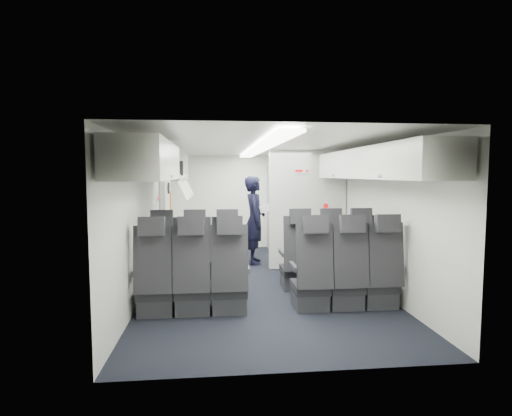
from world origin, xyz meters
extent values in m
cube|color=black|center=(0.00, 0.00, -0.01)|extent=(3.40, 6.00, 0.01)
cube|color=white|center=(0.00, 0.00, 2.15)|extent=(3.40, 6.00, 0.01)
cube|color=silver|center=(0.00, 3.00, 1.07)|extent=(3.40, 0.01, 2.15)
cube|color=silver|center=(0.00, -3.00, 1.07)|extent=(3.40, 0.01, 2.15)
cube|color=silver|center=(-1.70, 0.00, 1.07)|extent=(0.01, 6.00, 2.15)
cube|color=silver|center=(1.70, 0.00, 1.07)|extent=(0.01, 6.00, 2.15)
cube|color=white|center=(0.00, 0.00, 2.11)|extent=(0.25, 5.52, 0.03)
cube|color=#262629|center=(-1.42, -0.45, 0.27)|extent=(0.44, 0.46, 0.12)
cube|color=#2D2D33|center=(-1.42, -0.45, 0.11)|extent=(0.42, 0.42, 0.22)
cube|color=#262629|center=(-1.42, -0.67, 0.72)|extent=(0.44, 0.20, 0.80)
cube|color=#262629|center=(-1.42, -0.72, 1.12)|extent=(0.30, 0.12, 0.23)
cube|color=#2D2D33|center=(-1.64, -0.48, 0.55)|extent=(0.05, 0.40, 0.06)
cube|color=#2D2D33|center=(-1.20, -0.48, 0.55)|extent=(0.05, 0.40, 0.06)
cube|color=#262629|center=(-0.97, -0.45, 0.27)|extent=(0.44, 0.46, 0.12)
cube|color=#2D2D33|center=(-0.97, -0.45, 0.11)|extent=(0.42, 0.42, 0.22)
cube|color=#262629|center=(-0.97, -0.67, 0.72)|extent=(0.44, 0.20, 0.80)
cube|color=#262629|center=(-0.97, -0.72, 1.12)|extent=(0.30, 0.12, 0.23)
cube|color=#2D2D33|center=(-1.19, -0.48, 0.55)|extent=(0.05, 0.40, 0.06)
cube|color=#2D2D33|center=(-0.75, -0.48, 0.55)|extent=(0.05, 0.40, 0.06)
cube|color=#262629|center=(-0.52, -0.45, 0.27)|extent=(0.44, 0.46, 0.12)
cube|color=#2D2D33|center=(-0.52, -0.45, 0.11)|extent=(0.42, 0.42, 0.22)
cube|color=#262629|center=(-0.52, -0.67, 0.72)|extent=(0.44, 0.20, 0.80)
cube|color=#262629|center=(-0.52, -0.72, 1.12)|extent=(0.30, 0.12, 0.23)
cube|color=#2D2D33|center=(-0.74, -0.48, 0.55)|extent=(0.05, 0.40, 0.06)
cube|color=#2D2D33|center=(-0.30, -0.48, 0.55)|extent=(0.05, 0.40, 0.06)
cube|color=#262629|center=(0.52, -0.45, 0.27)|extent=(0.44, 0.46, 0.12)
cube|color=#2D2D33|center=(0.52, -0.45, 0.11)|extent=(0.42, 0.42, 0.22)
cube|color=#262629|center=(0.52, -0.67, 0.72)|extent=(0.44, 0.20, 0.80)
cube|color=#262629|center=(0.52, -0.72, 1.12)|extent=(0.30, 0.12, 0.23)
cube|color=#2D2D33|center=(0.30, -0.48, 0.55)|extent=(0.05, 0.40, 0.06)
cube|color=#2D2D33|center=(0.74, -0.48, 0.55)|extent=(0.05, 0.40, 0.06)
cube|color=#262629|center=(0.97, -0.45, 0.27)|extent=(0.44, 0.46, 0.12)
cube|color=#2D2D33|center=(0.97, -0.45, 0.11)|extent=(0.42, 0.42, 0.22)
cube|color=#262629|center=(0.97, -0.67, 0.72)|extent=(0.44, 0.20, 0.80)
cube|color=#262629|center=(0.97, -0.72, 1.12)|extent=(0.30, 0.12, 0.23)
cube|color=#2D2D33|center=(0.75, -0.48, 0.55)|extent=(0.05, 0.40, 0.06)
cube|color=#2D2D33|center=(1.19, -0.48, 0.55)|extent=(0.05, 0.40, 0.06)
cube|color=#262629|center=(1.42, -0.45, 0.27)|extent=(0.44, 0.46, 0.12)
cube|color=#2D2D33|center=(1.42, -0.45, 0.11)|extent=(0.42, 0.42, 0.22)
cube|color=#262629|center=(1.42, -0.67, 0.72)|extent=(0.44, 0.20, 0.80)
cube|color=#262629|center=(1.42, -0.72, 1.12)|extent=(0.30, 0.12, 0.23)
cube|color=#2D2D33|center=(1.20, -0.48, 0.55)|extent=(0.05, 0.40, 0.06)
cube|color=#2D2D33|center=(1.64, -0.48, 0.55)|extent=(0.05, 0.40, 0.06)
cube|color=#262629|center=(-1.42, -1.35, 0.27)|extent=(0.44, 0.46, 0.12)
cube|color=#2D2D33|center=(-1.42, -1.35, 0.11)|extent=(0.42, 0.42, 0.22)
cube|color=#262629|center=(-1.42, -1.57, 0.72)|extent=(0.44, 0.20, 0.80)
cube|color=#262629|center=(-1.42, -1.62, 1.12)|extent=(0.30, 0.12, 0.23)
cube|color=#2D2D33|center=(-1.64, -1.38, 0.55)|extent=(0.05, 0.40, 0.06)
cube|color=#2D2D33|center=(-1.20, -1.38, 0.55)|extent=(0.05, 0.40, 0.06)
cube|color=#262629|center=(-0.97, -1.35, 0.27)|extent=(0.44, 0.46, 0.12)
cube|color=#2D2D33|center=(-0.97, -1.35, 0.11)|extent=(0.42, 0.42, 0.22)
cube|color=#262629|center=(-0.97, -1.57, 0.72)|extent=(0.44, 0.20, 0.80)
cube|color=#262629|center=(-0.97, -1.62, 1.12)|extent=(0.30, 0.12, 0.23)
cube|color=#2D2D33|center=(-1.19, -1.38, 0.55)|extent=(0.05, 0.40, 0.06)
cube|color=#2D2D33|center=(-0.75, -1.38, 0.55)|extent=(0.05, 0.40, 0.06)
cube|color=#262629|center=(-0.52, -1.35, 0.27)|extent=(0.44, 0.46, 0.12)
cube|color=#2D2D33|center=(-0.52, -1.35, 0.11)|extent=(0.42, 0.42, 0.22)
cube|color=#262629|center=(-0.52, -1.57, 0.72)|extent=(0.44, 0.20, 0.80)
cube|color=#262629|center=(-0.52, -1.62, 1.12)|extent=(0.30, 0.12, 0.23)
cube|color=#2D2D33|center=(-0.74, -1.38, 0.55)|extent=(0.05, 0.40, 0.06)
cube|color=#2D2D33|center=(-0.30, -1.38, 0.55)|extent=(0.05, 0.40, 0.06)
cube|color=#262629|center=(0.52, -1.35, 0.27)|extent=(0.44, 0.46, 0.12)
cube|color=#2D2D33|center=(0.52, -1.35, 0.11)|extent=(0.42, 0.42, 0.22)
cube|color=#262629|center=(0.52, -1.57, 0.72)|extent=(0.44, 0.20, 0.80)
cube|color=#262629|center=(0.52, -1.62, 1.12)|extent=(0.30, 0.12, 0.23)
cube|color=#2D2D33|center=(0.30, -1.38, 0.55)|extent=(0.05, 0.40, 0.06)
cube|color=#2D2D33|center=(0.74, -1.38, 0.55)|extent=(0.05, 0.40, 0.06)
cube|color=#262629|center=(0.97, -1.35, 0.27)|extent=(0.44, 0.46, 0.12)
cube|color=#2D2D33|center=(0.97, -1.35, 0.11)|extent=(0.42, 0.42, 0.22)
cube|color=#262629|center=(0.97, -1.57, 0.72)|extent=(0.44, 0.20, 0.80)
cube|color=#262629|center=(0.97, -1.62, 1.12)|extent=(0.30, 0.12, 0.23)
cube|color=#2D2D33|center=(0.75, -1.38, 0.55)|extent=(0.05, 0.40, 0.06)
cube|color=#2D2D33|center=(1.19, -1.38, 0.55)|extent=(0.05, 0.40, 0.06)
cube|color=#262629|center=(1.42, -1.35, 0.27)|extent=(0.44, 0.46, 0.12)
cube|color=#2D2D33|center=(1.42, -1.35, 0.11)|extent=(0.42, 0.42, 0.22)
cube|color=#262629|center=(1.42, -1.57, 0.72)|extent=(0.44, 0.20, 0.80)
cube|color=#262629|center=(1.42, -1.62, 1.12)|extent=(0.30, 0.12, 0.23)
cube|color=#2D2D33|center=(1.20, -1.38, 0.55)|extent=(0.05, 0.40, 0.06)
cube|color=#2D2D33|center=(1.64, -1.38, 0.55)|extent=(0.05, 0.40, 0.06)
cube|color=white|center=(-1.40, -2.00, 1.86)|extent=(0.52, 1.80, 0.40)
cylinder|color=slate|center=(-1.15, -2.00, 1.70)|extent=(0.04, 0.10, 0.04)
cube|color=#9E9E93|center=(-1.40, -0.25, 1.66)|extent=(0.52, 1.70, 0.04)
cube|color=white|center=(-1.66, -0.25, 1.86)|extent=(0.06, 1.70, 0.44)
cube|color=white|center=(-1.40, -1.08, 1.86)|extent=(0.52, 0.04, 0.40)
cube|color=white|center=(-1.40, 0.58, 1.86)|extent=(0.52, 0.04, 0.40)
cube|color=white|center=(-1.15, -0.25, 1.55)|extent=(0.21, 1.61, 0.38)
cube|color=white|center=(1.40, -2.00, 1.86)|extent=(0.52, 1.80, 0.40)
cylinder|color=slate|center=(1.15, -2.00, 1.70)|extent=(0.04, 0.10, 0.04)
cube|color=white|center=(1.40, -0.25, 1.86)|extent=(0.52, 1.70, 0.40)
cylinder|color=slate|center=(1.15, -0.25, 1.70)|extent=(0.04, 0.10, 0.04)
cube|color=silver|center=(0.98, 0.80, 1.07)|extent=(1.40, 0.12, 2.13)
cube|color=white|center=(0.85, 0.73, 1.78)|extent=(0.24, 0.01, 0.10)
cube|color=red|center=(0.80, 0.72, 1.78)|extent=(0.13, 0.01, 0.04)
cube|color=red|center=(0.95, 0.72, 1.78)|extent=(0.05, 0.01, 0.03)
cylinder|color=white|center=(1.30, 0.73, 1.15)|extent=(0.11, 0.01, 0.11)
cylinder|color=red|center=(1.30, 0.72, 1.15)|extent=(0.09, 0.01, 0.09)
cube|color=#939399|center=(0.95, 2.72, 0.95)|extent=(0.85, 0.50, 1.90)
cube|color=#3F3F42|center=(0.95, 2.46, 0.50)|extent=(0.80, 0.01, 0.02)
cube|color=#3F3F42|center=(0.95, 2.46, 1.00)|extent=(0.80, 0.01, 0.02)
cube|color=#3F3F42|center=(0.95, 2.46, 1.50)|extent=(0.80, 0.01, 0.02)
cube|color=silver|center=(-1.64, 1.55, 0.95)|extent=(0.10, 0.92, 1.86)
cylinder|color=black|center=(-1.58, 1.55, 1.45)|extent=(0.03, 0.22, 0.22)
cube|color=gold|center=(-1.58, 1.85, 1.00)|extent=(0.02, 0.10, 0.75)
cylinder|color=white|center=(-1.67, 0.80, 1.30)|extent=(0.01, 0.11, 0.11)
cylinder|color=red|center=(-1.66, 0.80, 1.30)|extent=(0.01, 0.09, 0.09)
imported|color=black|center=(0.06, 1.30, 0.84)|extent=(0.44, 0.64, 1.69)
cube|color=black|center=(-1.37, -0.05, 1.81)|extent=(0.41, 0.32, 0.22)
cube|color=white|center=(0.25, 1.25, 1.07)|extent=(0.20, 0.08, 0.14)
camera|label=1|loc=(-0.69, -6.28, 1.72)|focal=28.00mm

